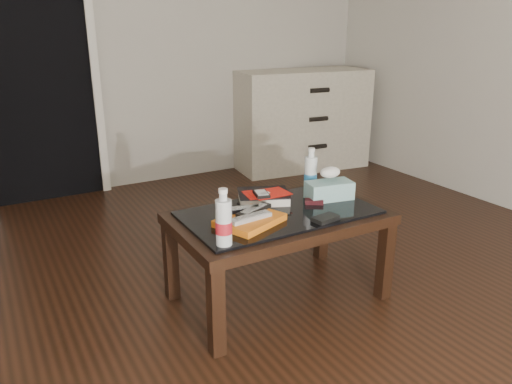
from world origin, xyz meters
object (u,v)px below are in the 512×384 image
(coffee_table, at_px, (279,224))
(water_bottle_left, at_px, (224,217))
(dresser, at_px, (302,120))
(textbook, at_px, (263,197))
(tissue_box, at_px, (329,190))
(water_bottle_right, at_px, (311,170))

(coffee_table, height_order, water_bottle_left, water_bottle_left)
(coffee_table, bearing_deg, water_bottle_left, -152.45)
(dresser, height_order, textbook, dresser)
(dresser, distance_m, textbook, 2.26)
(coffee_table, xyz_separation_m, water_bottle_left, (-0.39, -0.20, 0.18))
(coffee_table, relative_size, tissue_box, 4.35)
(coffee_table, height_order, dresser, dresser)
(tissue_box, bearing_deg, water_bottle_right, 109.23)
(dresser, xyz_separation_m, textbook, (-1.44, -1.75, 0.03))
(textbook, height_order, tissue_box, tissue_box)
(dresser, relative_size, water_bottle_left, 5.25)
(tissue_box, bearing_deg, water_bottle_left, -151.41)
(dresser, relative_size, tissue_box, 5.43)
(coffee_table, height_order, water_bottle_right, water_bottle_right)
(water_bottle_right, bearing_deg, tissue_box, -81.38)
(textbook, bearing_deg, tissue_box, -0.49)
(water_bottle_left, xyz_separation_m, water_bottle_right, (0.69, 0.37, 0.00))
(water_bottle_left, bearing_deg, coffee_table, 27.55)
(water_bottle_right, height_order, tissue_box, water_bottle_right)
(coffee_table, relative_size, water_bottle_right, 4.20)
(dresser, bearing_deg, coffee_table, -120.55)
(dresser, relative_size, textbook, 5.00)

